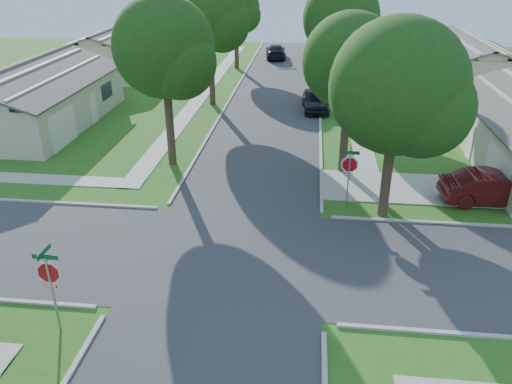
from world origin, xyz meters
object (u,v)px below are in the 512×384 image
object	(u,v)px
stop_sign_sw	(49,276)
tree_w_far	(236,11)
tree_w_near	(165,52)
house_nw_far	(120,54)
house_nw_near	(32,102)
tree_ne_corner	(399,93)
tree_e_mid	(342,22)
house_ne_far	(465,69)
tree_e_near	(351,66)
car_curb_west	(276,51)
tree_e_far	(335,7)
tree_w_mid	(210,16)
car_driveway	(493,188)
car_curb_east	(315,100)
stop_sign_ne	(349,167)

from	to	relation	value
stop_sign_sw	tree_w_far	distance (m)	38.86
stop_sign_sw	tree_w_near	bearing A→B (deg)	89.77
house_nw_far	house_nw_near	bearing A→B (deg)	-90.00
tree_w_near	tree_ne_corner	bearing A→B (deg)	-23.56
tree_e_mid	house_ne_far	distance (m)	14.58
tree_w_far	house_ne_far	xyz separation A→B (m)	(20.64, -5.01, -3.99)
tree_e_near	car_curb_west	distance (m)	31.66
tree_w_near	car_curb_west	size ratio (longest dim) A/B	1.76
house_ne_far	house_nw_near	world-z (taller)	same
stop_sign_sw	car_curb_west	distance (m)	44.57
tree_e_far	tree_w_mid	bearing A→B (deg)	-125.85
tree_e_far	tree_w_mid	size ratio (longest dim) A/B	0.91
stop_sign_sw	tree_ne_corner	xyz separation A→B (m)	(11.06, 8.91, 3.56)
car_driveway	tree_w_near	bearing A→B (deg)	74.33
tree_w_near	house_nw_far	world-z (taller)	tree_w_near
car_driveway	car_curb_east	bearing A→B (deg)	25.27
tree_ne_corner	car_curb_west	distance (m)	36.62
stop_sign_ne	tree_w_far	bearing A→B (deg)	107.70
stop_sign_ne	tree_ne_corner	size ratio (longest dim) A/B	0.34
tree_e_near	car_curb_west	xyz separation A→B (m)	(-5.95, 30.71, -4.90)
house_nw_near	car_curb_west	world-z (taller)	house_nw_near
tree_w_near	tree_w_far	world-z (taller)	tree_w_near
tree_e_far	house_nw_near	world-z (taller)	tree_e_far
tree_e_near	car_driveway	xyz separation A→B (m)	(6.75, -3.09, -4.87)
tree_w_near	tree_w_far	size ratio (longest dim) A/B	1.12
house_nw_far	tree_w_far	bearing A→B (deg)	10.05
tree_w_near	house_nw_near	size ratio (longest dim) A/B	0.66
tree_w_mid	car_driveway	xyz separation A→B (m)	(16.14, -15.09, -5.71)
tree_w_far	tree_w_mid	bearing A→B (deg)	-89.95
house_nw_near	stop_sign_ne	bearing A→B (deg)	-26.46
stop_sign_sw	house_ne_far	bearing A→B (deg)	58.45
tree_e_near	tree_e_mid	distance (m)	12.02
house_ne_far	car_driveway	world-z (taller)	house_ne_far
tree_e_far	car_curb_east	size ratio (longest dim) A/B	1.95
tree_ne_corner	house_nw_far	bearing A→B (deg)	128.81
tree_e_near	tree_w_near	bearing A→B (deg)	180.00
house_nw_far	tree_e_near	bearing A→B (deg)	-47.94
tree_w_far	car_curb_east	xyz separation A→B (m)	(7.85, -13.77, -4.75)
stop_sign_sw	car_curb_east	size ratio (longest dim) A/B	0.67
stop_sign_ne	tree_w_mid	xyz separation A→B (m)	(-9.34, 16.31, 4.46)
tree_w_near	tree_w_mid	xyz separation A→B (m)	(0.00, 12.00, 0.37)
tree_e_near	tree_w_mid	distance (m)	15.26
stop_sign_sw	car_curb_east	distance (m)	26.19
tree_e_mid	tree_e_far	xyz separation A→B (m)	(-0.00, 13.00, -0.27)
stop_sign_ne	tree_w_near	bearing A→B (deg)	155.26
stop_sign_ne	tree_w_far	distance (m)	30.96
stop_sign_sw	car_curb_west	bearing A→B (deg)	85.49
tree_ne_corner	house_ne_far	xyz separation A→B (m)	(9.63, 24.79, -4.08)
stop_sign_ne	tree_ne_corner	bearing A→B (deg)	-16.55
house_ne_far	house_nw_far	xyz separation A→B (m)	(-31.98, 3.00, 0.00)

